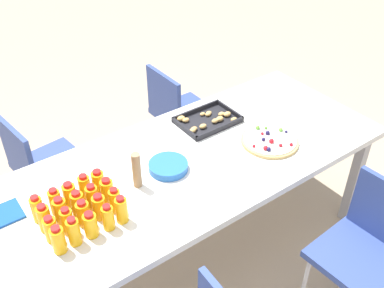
{
  "coord_description": "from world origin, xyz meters",
  "views": [
    {
      "loc": [
        -1.06,
        -1.52,
        2.25
      ],
      "look_at": [
        0.12,
        0.09,
        0.77
      ],
      "focal_mm": 41.66,
      "sensor_mm": 36.0,
      "label": 1
    }
  ],
  "objects_px": {
    "juice_bottle_9": "(115,201)",
    "juice_bottle_19": "(98,183)",
    "juice_bottle_10": "(44,218)",
    "juice_bottle_3": "(108,218)",
    "juice_bottle_18": "(85,188)",
    "plate_stack": "(168,166)",
    "snack_tray": "(208,120)",
    "juice_bottle_0": "(58,240)",
    "juice_bottle_14": "(107,191)",
    "fruit_pizza": "(270,140)",
    "juice_bottle_7": "(83,214)",
    "juice_bottle_4": "(121,210)",
    "juice_bottle_8": "(99,207)",
    "chair_near_right": "(367,244)",
    "cardboard_tube": "(137,170)",
    "party_table": "(184,171)",
    "napkin_stack": "(5,214)",
    "juice_bottle_6": "(67,221)",
    "chair_far_right": "(178,110)",
    "juice_bottle_2": "(91,225)",
    "juice_bottle_1": "(74,232)",
    "juice_bottle_12": "(78,205)",
    "juice_bottle_15": "(37,209)",
    "juice_bottle_11": "(61,211)",
    "juice_bottle_13": "(92,197)",
    "juice_bottle_5": "(51,229)",
    "chair_far_left": "(41,164)",
    "juice_bottle_16": "(55,202)",
    "juice_bottle_17": "(70,195)"
  },
  "relations": [
    {
      "from": "party_table",
      "to": "juice_bottle_7",
      "type": "bearing_deg",
      "value": -170.87
    },
    {
      "from": "juice_bottle_2",
      "to": "juice_bottle_14",
      "type": "xyz_separation_m",
      "value": [
        0.16,
        0.15,
        0.0
      ]
    },
    {
      "from": "chair_near_right",
      "to": "juice_bottle_15",
      "type": "distance_m",
      "value": 1.62
    },
    {
      "from": "chair_near_right",
      "to": "snack_tray",
      "type": "bearing_deg",
      "value": 7.79
    },
    {
      "from": "juice_bottle_5",
      "to": "fruit_pizza",
      "type": "relative_size",
      "value": 0.41
    },
    {
      "from": "fruit_pizza",
      "to": "plate_stack",
      "type": "xyz_separation_m",
      "value": [
        -0.6,
        0.14,
        0.01
      ]
    },
    {
      "from": "party_table",
      "to": "juice_bottle_12",
      "type": "bearing_deg",
      "value": -176.85
    },
    {
      "from": "juice_bottle_9",
      "to": "juice_bottle_18",
      "type": "xyz_separation_m",
      "value": [
        -0.08,
        0.16,
        0.01
      ]
    },
    {
      "from": "juice_bottle_10",
      "to": "juice_bottle_14",
      "type": "relative_size",
      "value": 1.05
    },
    {
      "from": "juice_bottle_6",
      "to": "juice_bottle_17",
      "type": "bearing_deg",
      "value": 63.03
    },
    {
      "from": "snack_tray",
      "to": "cardboard_tube",
      "type": "distance_m",
      "value": 0.68
    },
    {
      "from": "fruit_pizza",
      "to": "napkin_stack",
      "type": "xyz_separation_m",
      "value": [
        -1.39,
        0.31,
        -0.01
      ]
    },
    {
      "from": "juice_bottle_4",
      "to": "juice_bottle_8",
      "type": "xyz_separation_m",
      "value": [
        -0.07,
        0.08,
        -0.01
      ]
    },
    {
      "from": "chair_far_left",
      "to": "juice_bottle_18",
      "type": "relative_size",
      "value": 5.69
    },
    {
      "from": "juice_bottle_1",
      "to": "juice_bottle_12",
      "type": "distance_m",
      "value": 0.17
    },
    {
      "from": "juice_bottle_19",
      "to": "fruit_pizza",
      "type": "relative_size",
      "value": 0.42
    },
    {
      "from": "party_table",
      "to": "juice_bottle_6",
      "type": "xyz_separation_m",
      "value": [
        -0.7,
        -0.1,
        0.13
      ]
    },
    {
      "from": "juice_bottle_10",
      "to": "juice_bottle_6",
      "type": "bearing_deg",
      "value": -45.29
    },
    {
      "from": "juice_bottle_3",
      "to": "napkin_stack",
      "type": "distance_m",
      "value": 0.51
    },
    {
      "from": "plate_stack",
      "to": "snack_tray",
      "type": "bearing_deg",
      "value": 27.47
    },
    {
      "from": "juice_bottle_16",
      "to": "snack_tray",
      "type": "relative_size",
      "value": 0.4
    },
    {
      "from": "juice_bottle_10",
      "to": "cardboard_tube",
      "type": "bearing_deg",
      "value": 1.61
    },
    {
      "from": "juice_bottle_4",
      "to": "juice_bottle_9",
      "type": "relative_size",
      "value": 1.08
    },
    {
      "from": "juice_bottle_1",
      "to": "juice_bottle_4",
      "type": "xyz_separation_m",
      "value": [
        0.23,
        -0.0,
        -0.0
      ]
    },
    {
      "from": "juice_bottle_9",
      "to": "juice_bottle_13",
      "type": "xyz_separation_m",
      "value": [
        -0.08,
        0.08,
        0.0
      ]
    },
    {
      "from": "chair_near_right",
      "to": "juice_bottle_15",
      "type": "xyz_separation_m",
      "value": [
        -1.32,
        0.88,
        0.32
      ]
    },
    {
      "from": "chair_far_right",
      "to": "juice_bottle_8",
      "type": "distance_m",
      "value": 1.4
    },
    {
      "from": "juice_bottle_0",
      "to": "cardboard_tube",
      "type": "height_order",
      "value": "cardboard_tube"
    },
    {
      "from": "juice_bottle_13",
      "to": "juice_bottle_19",
      "type": "relative_size",
      "value": 1.01
    },
    {
      "from": "juice_bottle_6",
      "to": "cardboard_tube",
      "type": "relative_size",
      "value": 0.73
    },
    {
      "from": "juice_bottle_10",
      "to": "juice_bottle_3",
      "type": "bearing_deg",
      "value": -34.32
    },
    {
      "from": "juice_bottle_5",
      "to": "snack_tray",
      "type": "bearing_deg",
      "value": 16.68
    },
    {
      "from": "party_table",
      "to": "cardboard_tube",
      "type": "height_order",
      "value": "cardboard_tube"
    },
    {
      "from": "juice_bottle_9",
      "to": "juice_bottle_19",
      "type": "distance_m",
      "value": 0.16
    },
    {
      "from": "juice_bottle_7",
      "to": "juice_bottle_10",
      "type": "distance_m",
      "value": 0.17
    },
    {
      "from": "juice_bottle_13",
      "to": "plate_stack",
      "type": "bearing_deg",
      "value": 4.14
    },
    {
      "from": "juice_bottle_10",
      "to": "snack_tray",
      "type": "bearing_deg",
      "value": 13.13
    },
    {
      "from": "juice_bottle_0",
      "to": "plate_stack",
      "type": "xyz_separation_m",
      "value": [
        0.67,
        0.18,
        -0.05
      ]
    },
    {
      "from": "chair_far_right",
      "to": "juice_bottle_3",
      "type": "relative_size",
      "value": 6.11
    },
    {
      "from": "juice_bottle_5",
      "to": "juice_bottle_9",
      "type": "relative_size",
      "value": 1.0
    },
    {
      "from": "chair_near_right",
      "to": "juice_bottle_14",
      "type": "distance_m",
      "value": 1.33
    },
    {
      "from": "juice_bottle_3",
      "to": "juice_bottle_5",
      "type": "relative_size",
      "value": 1.01
    },
    {
      "from": "juice_bottle_13",
      "to": "juice_bottle_14",
      "type": "bearing_deg",
      "value": -0.79
    },
    {
      "from": "juice_bottle_15",
      "to": "snack_tray",
      "type": "bearing_deg",
      "value": 9.41
    },
    {
      "from": "chair_far_left",
      "to": "napkin_stack",
      "type": "height_order",
      "value": "chair_far_left"
    },
    {
      "from": "juice_bottle_12",
      "to": "juice_bottle_3",
      "type": "bearing_deg",
      "value": -63.77
    },
    {
      "from": "juice_bottle_13",
      "to": "plate_stack",
      "type": "height_order",
      "value": "juice_bottle_13"
    },
    {
      "from": "juice_bottle_0",
      "to": "juice_bottle_14",
      "type": "distance_m",
      "value": 0.34
    },
    {
      "from": "juice_bottle_8",
      "to": "juice_bottle_18",
      "type": "distance_m",
      "value": 0.15
    },
    {
      "from": "juice_bottle_4",
      "to": "juice_bottle_11",
      "type": "bearing_deg",
      "value": 145.4
    }
  ]
}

